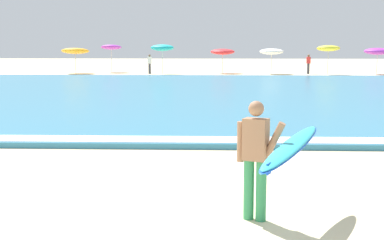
{
  "coord_description": "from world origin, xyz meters",
  "views": [
    {
      "loc": [
        2.01,
        -6.98,
        2.54
      ],
      "look_at": [
        1.62,
        3.21,
        1.1
      ],
      "focal_mm": 51.48,
      "sensor_mm": 36.0,
      "label": 1
    }
  ],
  "objects_px": {
    "beach_umbrella_5": "(328,48)",
    "beachgoer_near_row_mid": "(150,63)",
    "beach_umbrella_6": "(378,51)",
    "beach_umbrella_1": "(111,47)",
    "beach_umbrella_2": "(162,48)",
    "beach_umbrella_3": "(223,52)",
    "beachgoer_near_row_left": "(308,63)",
    "surfer_with_board": "(273,151)",
    "beach_umbrella_0": "(75,51)",
    "beach_umbrella_4": "(271,52)"
  },
  "relations": [
    {
      "from": "beach_umbrella_0",
      "to": "beach_umbrella_6",
      "type": "distance_m",
      "value": 24.62
    },
    {
      "from": "beach_umbrella_3",
      "to": "beachgoer_near_row_left",
      "type": "relative_size",
      "value": 1.29
    },
    {
      "from": "beach_umbrella_1",
      "to": "beachgoer_near_row_left",
      "type": "height_order",
      "value": "beach_umbrella_1"
    },
    {
      "from": "beachgoer_near_row_left",
      "to": "beach_umbrella_2",
      "type": "bearing_deg",
      "value": -175.48
    },
    {
      "from": "beachgoer_near_row_left",
      "to": "beachgoer_near_row_mid",
      "type": "distance_m",
      "value": 12.93
    },
    {
      "from": "surfer_with_board",
      "to": "beach_umbrella_4",
      "type": "height_order",
      "value": "beach_umbrella_4"
    },
    {
      "from": "beach_umbrella_0",
      "to": "beach_umbrella_5",
      "type": "xyz_separation_m",
      "value": [
        20.53,
        -0.94,
        0.23
      ]
    },
    {
      "from": "beach_umbrella_0",
      "to": "beach_umbrella_4",
      "type": "xyz_separation_m",
      "value": [
        16.14,
        0.04,
        -0.04
      ]
    },
    {
      "from": "beach_umbrella_3",
      "to": "beach_umbrella_6",
      "type": "distance_m",
      "value": 12.48
    },
    {
      "from": "surfer_with_board",
      "to": "beach_umbrella_5",
      "type": "bearing_deg",
      "value": 77.29
    },
    {
      "from": "beach_umbrella_0",
      "to": "beach_umbrella_6",
      "type": "relative_size",
      "value": 1.07
    },
    {
      "from": "beachgoer_near_row_mid",
      "to": "beach_umbrella_6",
      "type": "bearing_deg",
      "value": 1.04
    },
    {
      "from": "beach_umbrella_5",
      "to": "beachgoer_near_row_left",
      "type": "distance_m",
      "value": 2.04
    },
    {
      "from": "beach_umbrella_5",
      "to": "beachgoer_near_row_mid",
      "type": "relative_size",
      "value": 1.5
    },
    {
      "from": "beach_umbrella_1",
      "to": "beach_umbrella_4",
      "type": "xyz_separation_m",
      "value": [
        13.5,
        -1.88,
        -0.33
      ]
    },
    {
      "from": "surfer_with_board",
      "to": "beach_umbrella_5",
      "type": "relative_size",
      "value": 1.04
    },
    {
      "from": "beachgoer_near_row_mid",
      "to": "beach_umbrella_2",
      "type": "bearing_deg",
      "value": -24.2
    },
    {
      "from": "beach_umbrella_2",
      "to": "beachgoer_near_row_left",
      "type": "height_order",
      "value": "beach_umbrella_2"
    },
    {
      "from": "beach_umbrella_3",
      "to": "beach_umbrella_6",
      "type": "bearing_deg",
      "value": -4.05
    },
    {
      "from": "beach_umbrella_1",
      "to": "beachgoer_near_row_left",
      "type": "bearing_deg",
      "value": -6.93
    },
    {
      "from": "beach_umbrella_0",
      "to": "beach_umbrella_1",
      "type": "xyz_separation_m",
      "value": [
        2.64,
        1.92,
        0.29
      ]
    },
    {
      "from": "beach_umbrella_2",
      "to": "beach_umbrella_0",
      "type": "bearing_deg",
      "value": 172.07
    },
    {
      "from": "beach_umbrella_3",
      "to": "beach_umbrella_4",
      "type": "distance_m",
      "value": 4.02
    },
    {
      "from": "beach_umbrella_5",
      "to": "beachgoer_near_row_mid",
      "type": "height_order",
      "value": "beach_umbrella_5"
    },
    {
      "from": "beach_umbrella_5",
      "to": "beach_umbrella_2",
      "type": "bearing_deg",
      "value": -179.65
    },
    {
      "from": "surfer_with_board",
      "to": "beachgoer_near_row_left",
      "type": "distance_m",
      "value": 38.27
    },
    {
      "from": "beach_umbrella_0",
      "to": "beachgoer_near_row_left",
      "type": "xyz_separation_m",
      "value": [
        19.14,
        -0.08,
        -1.0
      ]
    },
    {
      "from": "beach_umbrella_1",
      "to": "beach_umbrella_4",
      "type": "distance_m",
      "value": 13.63
    },
    {
      "from": "beach_umbrella_6",
      "to": "beach_umbrella_2",
      "type": "bearing_deg",
      "value": -177.27
    },
    {
      "from": "beach_umbrella_6",
      "to": "beach_umbrella_3",
      "type": "bearing_deg",
      "value": 175.95
    },
    {
      "from": "beach_umbrella_2",
      "to": "beachgoer_near_row_mid",
      "type": "bearing_deg",
      "value": 155.8
    },
    {
      "from": "beach_umbrella_6",
      "to": "beach_umbrella_4",
      "type": "bearing_deg",
      "value": 178.43
    },
    {
      "from": "beach_umbrella_4",
      "to": "beach_umbrella_6",
      "type": "relative_size",
      "value": 0.96
    },
    {
      "from": "beach_umbrella_1",
      "to": "beach_umbrella_2",
      "type": "xyz_separation_m",
      "value": [
        4.67,
        -2.94,
        -0.02
      ]
    },
    {
      "from": "beach_umbrella_1",
      "to": "beach_umbrella_6",
      "type": "relative_size",
      "value": 1.13
    },
    {
      "from": "beach_umbrella_3",
      "to": "beachgoer_near_row_mid",
      "type": "height_order",
      "value": "beach_umbrella_3"
    },
    {
      "from": "beach_umbrella_4",
      "to": "beachgoer_near_row_left",
      "type": "xyz_separation_m",
      "value": [
        3.0,
        -0.12,
        -0.96
      ]
    },
    {
      "from": "beach_umbrella_5",
      "to": "beach_umbrella_6",
      "type": "bearing_deg",
      "value": 10.29
    },
    {
      "from": "beach_umbrella_0",
      "to": "beach_umbrella_4",
      "type": "relative_size",
      "value": 1.11
    },
    {
      "from": "beach_umbrella_2",
      "to": "beach_umbrella_5",
      "type": "distance_m",
      "value": 13.22
    },
    {
      "from": "beach_umbrella_5",
      "to": "beach_umbrella_6",
      "type": "distance_m",
      "value": 4.17
    },
    {
      "from": "beach_umbrella_0",
      "to": "beach_umbrella_5",
      "type": "distance_m",
      "value": 20.55
    },
    {
      "from": "beach_umbrella_1",
      "to": "beach_umbrella_2",
      "type": "height_order",
      "value": "beach_umbrella_1"
    },
    {
      "from": "beachgoer_near_row_left",
      "to": "beach_umbrella_0",
      "type": "bearing_deg",
      "value": 179.75
    },
    {
      "from": "surfer_with_board",
      "to": "beach_umbrella_2",
      "type": "distance_m",
      "value": 37.05
    },
    {
      "from": "surfer_with_board",
      "to": "beach_umbrella_1",
      "type": "distance_m",
      "value": 40.8
    },
    {
      "from": "beach_umbrella_1",
      "to": "beach_umbrella_6",
      "type": "height_order",
      "value": "beach_umbrella_1"
    },
    {
      "from": "surfer_with_board",
      "to": "beach_umbrella_1",
      "type": "bearing_deg",
      "value": 103.6
    },
    {
      "from": "beach_umbrella_1",
      "to": "beach_umbrella_2",
      "type": "distance_m",
      "value": 5.52
    },
    {
      "from": "beach_umbrella_4",
      "to": "beach_umbrella_5",
      "type": "distance_m",
      "value": 4.5
    }
  ]
}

